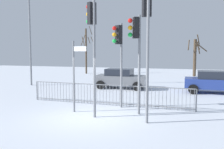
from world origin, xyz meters
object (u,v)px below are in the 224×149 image
traffic_light_rear_left (92,32)px  traffic_light_mid_left (119,46)px  car_grey_mid (121,78)px  street_lamp (30,29)px  car_blue_trailing (214,82)px  direction_sign_post (75,73)px  traffic_light_foreground_left (147,27)px  bare_tree_centre (195,55)px  bare_tree_left (86,49)px  traffic_light_foreground_right (136,42)px

traffic_light_rear_left → traffic_light_mid_left: bearing=16.7°
car_grey_mid → street_lamp: street_lamp is taller
traffic_light_mid_left → car_blue_trailing: (4.91, 5.96, -2.25)m
traffic_light_mid_left → car_grey_mid: size_ratio=1.08×
car_blue_trailing → street_lamp: 14.39m
direction_sign_post → car_blue_trailing: direction_sign_post is taller
traffic_light_foreground_left → bare_tree_centre: 19.46m
direction_sign_post → street_lamp: 10.58m
traffic_light_rear_left → direction_sign_post: (-1.07, 0.51, -1.76)m
direction_sign_post → bare_tree_left: size_ratio=0.57×
traffic_light_foreground_right → direction_sign_post: traffic_light_foreground_right is taller
traffic_light_foreground_right → traffic_light_foreground_left: (0.62, -1.07, 0.54)m
traffic_light_foreground_left → street_lamp: 13.25m
direction_sign_post → bare_tree_left: (-7.00, 18.11, 1.15)m
car_grey_mid → street_lamp: (-7.42, -0.50, 3.77)m
traffic_light_rear_left → bare_tree_centre: (4.56, 19.10, -1.29)m
traffic_light_mid_left → car_grey_mid: bearing=-36.0°
bare_tree_left → car_blue_trailing: bearing=-38.3°
street_lamp → traffic_light_foreground_right: bearing=-34.0°
traffic_light_mid_left → bare_tree_centre: size_ratio=0.91×
bare_tree_left → bare_tree_centre: size_ratio=1.26×
bare_tree_left → bare_tree_centre: (12.62, 0.49, -0.68)m
traffic_light_mid_left → street_lamp: size_ratio=0.55×
traffic_light_rear_left → direction_sign_post: bearing=98.9°
traffic_light_mid_left → traffic_light_foreground_left: bearing=168.5°
direction_sign_post → car_blue_trailing: size_ratio=0.85×
traffic_light_foreground_right → street_lamp: (-10.03, 6.77, 1.36)m
car_blue_trailing → traffic_light_mid_left: bearing=-129.2°
traffic_light_foreground_right → car_blue_trailing: traffic_light_foreground_right is taller
street_lamp → traffic_light_foreground_left: bearing=-36.4°
traffic_light_foreground_right → street_lamp: size_ratio=0.58×
traffic_light_foreground_left → car_blue_trailing: bearing=38.5°
car_grey_mid → bare_tree_centre: 12.32m
traffic_light_rear_left → car_blue_trailing: (5.53, 7.90, -2.81)m
traffic_light_foreground_left → direction_sign_post: bearing=138.9°
bare_tree_centre → traffic_light_mid_left: bearing=-102.9°
traffic_light_rear_left → car_grey_mid: traffic_light_rear_left is taller
traffic_light_mid_left → traffic_light_rear_left: bearing=112.4°
direction_sign_post → bare_tree_left: bearing=127.5°
bare_tree_centre → bare_tree_left: bearing=-177.8°
traffic_light_foreground_left → car_grey_mid: size_ratio=1.34×
car_blue_trailing → bare_tree_centre: bearing=95.2°
traffic_light_rear_left → traffic_light_foreground_right: (1.67, 0.90, -0.39)m
traffic_light_mid_left → traffic_light_foreground_left: size_ratio=0.81×
traffic_light_foreground_right → car_blue_trailing: 8.34m
car_grey_mid → traffic_light_rear_left: bearing=-83.7°
traffic_light_foreground_left → car_grey_mid: traffic_light_foreground_left is taller
traffic_light_rear_left → direction_sign_post: 2.12m
bare_tree_left → street_lamp: bearing=-91.5°
traffic_light_foreground_left → car_grey_mid: bearing=81.5°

